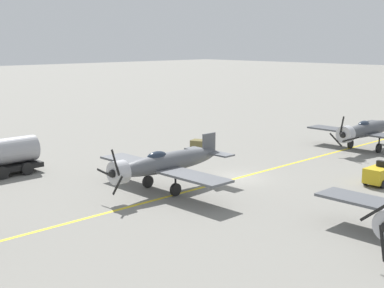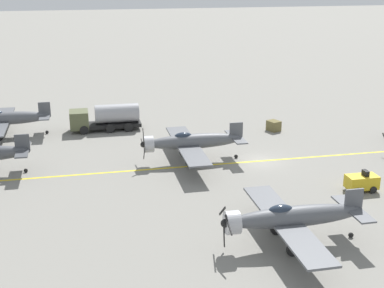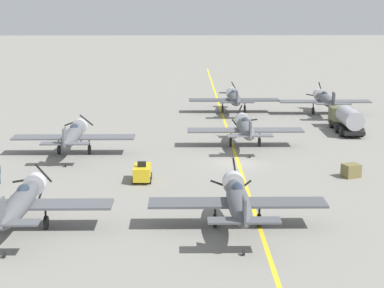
{
  "view_description": "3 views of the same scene",
  "coord_description": "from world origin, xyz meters",
  "px_view_note": "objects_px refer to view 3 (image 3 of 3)",
  "views": [
    {
      "loc": [
        -26.67,
        30.89,
        10.54
      ],
      "look_at": [
        0.66,
        4.41,
        3.21
      ],
      "focal_mm": 50.0,
      "sensor_mm": 36.0,
      "label": 1
    },
    {
      "loc": [
        -46.11,
        16.54,
        17.84
      ],
      "look_at": [
        -3.74,
        7.46,
        3.47
      ],
      "focal_mm": 50.0,
      "sensor_mm": 36.0,
      "label": 2
    },
    {
      "loc": [
        -5.14,
        -58.19,
        15.32
      ],
      "look_at": [
        -4.36,
        -0.24,
        1.9
      ],
      "focal_mm": 60.0,
      "sensor_mm": 36.0,
      "label": 3
    }
  ],
  "objects_px": {
    "airplane_near_center": "(238,200)",
    "airplane_mid_left": "(73,135)",
    "fuel_tanker": "(347,119)",
    "supply_crate_by_tanker": "(351,171)",
    "tow_tractor": "(142,172)",
    "airplane_far_right": "(325,100)",
    "airplane_far_center": "(234,98)",
    "airplane_mid_center": "(246,128)",
    "airplane_near_left": "(21,202)"
  },
  "relations": [
    {
      "from": "airplane_far_center",
      "to": "airplane_near_left",
      "type": "bearing_deg",
      "value": -105.17
    },
    {
      "from": "tow_tractor",
      "to": "airplane_mid_center",
      "type": "bearing_deg",
      "value": 51.66
    },
    {
      "from": "tow_tractor",
      "to": "supply_crate_by_tanker",
      "type": "bearing_deg",
      "value": 3.47
    },
    {
      "from": "airplane_mid_center",
      "to": "supply_crate_by_tanker",
      "type": "xyz_separation_m",
      "value": [
        8.08,
        -11.44,
        -1.43
      ]
    },
    {
      "from": "airplane_mid_center",
      "to": "airplane_near_left",
      "type": "relative_size",
      "value": 1.0
    },
    {
      "from": "airplane_mid_center",
      "to": "airplane_near_left",
      "type": "xyz_separation_m",
      "value": [
        -17.19,
        -24.11,
        -0.0
      ]
    },
    {
      "from": "airplane_far_right",
      "to": "tow_tractor",
      "type": "relative_size",
      "value": 4.62
    },
    {
      "from": "airplane_near_left",
      "to": "tow_tractor",
      "type": "height_order",
      "value": "airplane_near_left"
    },
    {
      "from": "airplane_far_right",
      "to": "supply_crate_by_tanker",
      "type": "distance_m",
      "value": 30.28
    },
    {
      "from": "airplane_far_center",
      "to": "fuel_tanker",
      "type": "height_order",
      "value": "airplane_far_center"
    },
    {
      "from": "airplane_mid_left",
      "to": "airplane_near_left",
      "type": "distance_m",
      "value": 20.95
    },
    {
      "from": "airplane_mid_left",
      "to": "supply_crate_by_tanker",
      "type": "distance_m",
      "value": 26.7
    },
    {
      "from": "airplane_mid_left",
      "to": "airplane_far_center",
      "type": "bearing_deg",
      "value": 54.57
    },
    {
      "from": "airplane_far_center",
      "to": "supply_crate_by_tanker",
      "type": "bearing_deg",
      "value": -69.58
    },
    {
      "from": "fuel_tanker",
      "to": "airplane_far_right",
      "type": "bearing_deg",
      "value": 90.27
    },
    {
      "from": "airplane_near_center",
      "to": "fuel_tanker",
      "type": "relative_size",
      "value": 1.5
    },
    {
      "from": "airplane_far_right",
      "to": "airplane_near_center",
      "type": "distance_m",
      "value": 45.03
    },
    {
      "from": "airplane_mid_left",
      "to": "tow_tractor",
      "type": "height_order",
      "value": "airplane_mid_left"
    },
    {
      "from": "airplane_far_center",
      "to": "tow_tractor",
      "type": "relative_size",
      "value": 4.62
    },
    {
      "from": "airplane_mid_center",
      "to": "tow_tractor",
      "type": "bearing_deg",
      "value": -125.21
    },
    {
      "from": "airplane_mid_center",
      "to": "airplane_near_center",
      "type": "xyz_separation_m",
      "value": [
        -2.79,
        -23.91,
        -0.0
      ]
    },
    {
      "from": "airplane_far_right",
      "to": "supply_crate_by_tanker",
      "type": "bearing_deg",
      "value": -93.25
    },
    {
      "from": "airplane_mid_center",
      "to": "fuel_tanker",
      "type": "xyz_separation_m",
      "value": [
        12.35,
        7.4,
        -0.5
      ]
    },
    {
      "from": "airplane_far_right",
      "to": "fuel_tanker",
      "type": "xyz_separation_m",
      "value": [
        0.05,
        -11.11,
        -0.5
      ]
    },
    {
      "from": "airplane_near_center",
      "to": "airplane_near_left",
      "type": "xyz_separation_m",
      "value": [
        -14.4,
        -0.2,
        0.0
      ]
    },
    {
      "from": "airplane_mid_left",
      "to": "airplane_near_center",
      "type": "height_order",
      "value": "airplane_near_center"
    },
    {
      "from": "fuel_tanker",
      "to": "supply_crate_by_tanker",
      "type": "height_order",
      "value": "fuel_tanker"
    },
    {
      "from": "airplane_far_center",
      "to": "supply_crate_by_tanker",
      "type": "height_order",
      "value": "airplane_far_center"
    },
    {
      "from": "airplane_far_center",
      "to": "fuel_tanker",
      "type": "relative_size",
      "value": 1.5
    },
    {
      "from": "fuel_tanker",
      "to": "tow_tractor",
      "type": "relative_size",
      "value": 3.08
    },
    {
      "from": "airplane_near_center",
      "to": "airplane_mid_left",
      "type": "bearing_deg",
      "value": 107.74
    },
    {
      "from": "airplane_near_center",
      "to": "tow_tractor",
      "type": "xyz_separation_m",
      "value": [
        -7.13,
        11.38,
        -1.22
      ]
    },
    {
      "from": "airplane_mid_left",
      "to": "fuel_tanker",
      "type": "relative_size",
      "value": 1.5
    },
    {
      "from": "airplane_far_right",
      "to": "supply_crate_by_tanker",
      "type": "height_order",
      "value": "airplane_far_right"
    },
    {
      "from": "airplane_far_right",
      "to": "airplane_far_center",
      "type": "bearing_deg",
      "value": 178.1
    },
    {
      "from": "airplane_near_center",
      "to": "airplane_far_center",
      "type": "xyz_separation_m",
      "value": [
        3.13,
        43.82,
        0.0
      ]
    },
    {
      "from": "airplane_mid_center",
      "to": "supply_crate_by_tanker",
      "type": "height_order",
      "value": "airplane_mid_center"
    },
    {
      "from": "supply_crate_by_tanker",
      "to": "fuel_tanker",
      "type": "bearing_deg",
      "value": 77.26
    },
    {
      "from": "supply_crate_by_tanker",
      "to": "airplane_far_right",
      "type": "bearing_deg",
      "value": 82.0
    },
    {
      "from": "fuel_tanker",
      "to": "airplane_near_center",
      "type": "bearing_deg",
      "value": -115.79
    },
    {
      "from": "airplane_near_center",
      "to": "supply_crate_by_tanker",
      "type": "relative_size",
      "value": 8.63
    },
    {
      "from": "airplane_mid_left",
      "to": "airplane_far_right",
      "type": "relative_size",
      "value": 1.0
    },
    {
      "from": "airplane_mid_left",
      "to": "airplane_near_center",
      "type": "xyz_separation_m",
      "value": [
        14.47,
        -20.75,
        -0.0
      ]
    },
    {
      "from": "airplane_far_right",
      "to": "supply_crate_by_tanker",
      "type": "relative_size",
      "value": 8.63
    },
    {
      "from": "airplane_far_center",
      "to": "supply_crate_by_tanker",
      "type": "distance_m",
      "value": 32.32
    },
    {
      "from": "airplane_mid_center",
      "to": "airplane_near_center",
      "type": "relative_size",
      "value": 1.0
    },
    {
      "from": "airplane_near_left",
      "to": "airplane_mid_center",
      "type": "bearing_deg",
      "value": 44.71
    },
    {
      "from": "airplane_near_center",
      "to": "tow_tractor",
      "type": "bearing_deg",
      "value": 104.92
    },
    {
      "from": "airplane_mid_left",
      "to": "tow_tractor",
      "type": "xyz_separation_m",
      "value": [
        7.34,
        -9.38,
        -1.22
      ]
    },
    {
      "from": "airplane_mid_center",
      "to": "fuel_tanker",
      "type": "height_order",
      "value": "airplane_mid_center"
    }
  ]
}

